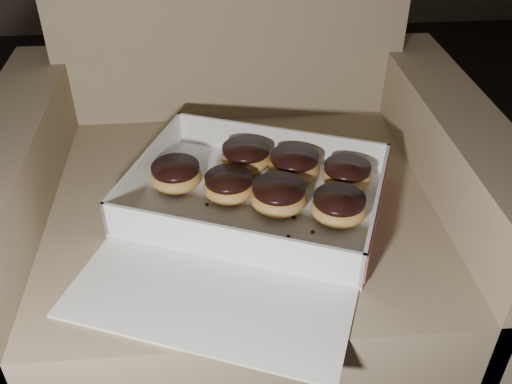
{
  "coord_description": "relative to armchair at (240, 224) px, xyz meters",
  "views": [
    {
      "loc": [
        0.39,
        -0.59,
        1.04
      ],
      "look_at": [
        0.46,
        0.21,
        0.45
      ],
      "focal_mm": 40.0,
      "sensor_mm": 36.0,
      "label": 1
    }
  ],
  "objects": [
    {
      "name": "armchair",
      "position": [
        0.0,
        0.0,
        0.0
      ],
      "size": [
        0.91,
        0.77,
        0.96
      ],
      "color": "#847454",
      "rests_on": "floor"
    },
    {
      "name": "bakery_box",
      "position": [
        0.01,
        -0.15,
        0.14
      ],
      "size": [
        0.57,
        0.61,
        0.07
      ],
      "rotation": [
        0.0,
        0.0,
        -0.38
      ],
      "color": "white",
      "rests_on": "armchair"
    },
    {
      "name": "donut_a",
      "position": [
        0.06,
        -0.13,
        0.16
      ],
      "size": [
        0.1,
        0.1,
        0.05
      ],
      "color": "#E8A451",
      "rests_on": "bakery_box"
    },
    {
      "name": "donut_b",
      "position": [
        -0.12,
        -0.05,
        0.16
      ],
      "size": [
        0.09,
        0.09,
        0.05
      ],
      "color": "#E8A451",
      "rests_on": "bakery_box"
    },
    {
      "name": "donut_c",
      "position": [
        -0.02,
        -0.09,
        0.16
      ],
      "size": [
        0.09,
        0.09,
        0.04
      ],
      "color": "#E8A451",
      "rests_on": "bakery_box"
    },
    {
      "name": "donut_d",
      "position": [
        0.19,
        -0.07,
        0.16
      ],
      "size": [
        0.09,
        0.09,
        0.05
      ],
      "color": "#E8A451",
      "rests_on": "bakery_box"
    },
    {
      "name": "donut_e",
      "position": [
        0.01,
        0.0,
        0.16
      ],
      "size": [
        0.1,
        0.1,
        0.05
      ],
      "color": "#E8A451",
      "rests_on": "bakery_box"
    },
    {
      "name": "donut_f",
      "position": [
        0.16,
        -0.17,
        0.16
      ],
      "size": [
        0.09,
        0.09,
        0.05
      ],
      "color": "#E8A451",
      "rests_on": "bakery_box"
    },
    {
      "name": "donut_g",
      "position": [
        0.1,
        -0.03,
        0.16
      ],
      "size": [
        0.1,
        0.1,
        0.05
      ],
      "color": "#E8A451",
      "rests_on": "bakery_box"
    },
    {
      "name": "crumb_a",
      "position": [
        0.08,
        -0.16,
        0.14
      ],
      "size": [
        0.01,
        0.01,
        0.0
      ],
      "primitive_type": "ellipsoid",
      "color": "black",
      "rests_on": "bakery_box"
    },
    {
      "name": "crumb_b",
      "position": [
        -0.06,
        -0.11,
        0.14
      ],
      "size": [
        0.01,
        0.01,
        0.0
      ],
      "primitive_type": "ellipsoid",
      "color": "black",
      "rests_on": "bakery_box"
    },
    {
      "name": "crumb_c",
      "position": [
        0.07,
        -0.21,
        0.14
      ],
      "size": [
        0.01,
        0.01,
        0.0
      ],
      "primitive_type": "ellipsoid",
      "color": "black",
      "rests_on": "bakery_box"
    },
    {
      "name": "crumb_d",
      "position": [
        0.11,
        -0.2,
        0.14
      ],
      "size": [
        0.01,
        0.01,
        0.0
      ],
      "primitive_type": "ellipsoid",
      "color": "black",
      "rests_on": "bakery_box"
    },
    {
      "name": "crumb_e",
      "position": [
        -0.11,
        -0.14,
        0.14
      ],
      "size": [
        0.01,
        0.01,
        0.0
      ],
      "primitive_type": "ellipsoid",
      "color": "black",
      "rests_on": "bakery_box"
    }
  ]
}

